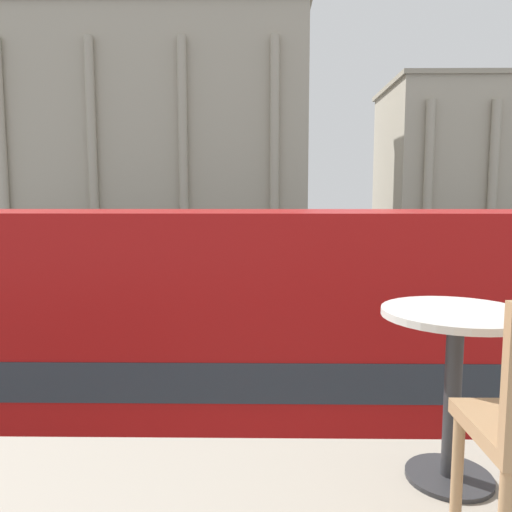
% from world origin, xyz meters
% --- Properties ---
extents(double_decker_bus, '(11.23, 2.70, 4.25)m').
position_xyz_m(double_decker_bus, '(-1.56, 4.03, 2.36)').
color(double_decker_bus, black).
rests_on(double_decker_bus, ground_plane).
extents(cafe_dining_table, '(0.60, 0.60, 0.73)m').
position_xyz_m(cafe_dining_table, '(0.92, -0.35, 3.75)').
color(cafe_dining_table, '#2D2D30').
rests_on(cafe_dining_table, cafe_floor_slab).
extents(plaza_building_left, '(34.59, 12.82, 24.26)m').
position_xyz_m(plaza_building_left, '(-12.33, 54.03, 12.13)').
color(plaza_building_left, '#B2A893').
rests_on(plaza_building_left, ground_plane).
extents(plaza_building_right, '(25.02, 15.13, 17.33)m').
position_xyz_m(plaza_building_right, '(26.60, 56.13, 8.67)').
color(plaza_building_right, '#B2A893').
rests_on(plaza_building_right, ground_plane).
extents(traffic_light_near, '(0.42, 0.24, 3.43)m').
position_xyz_m(traffic_light_near, '(4.17, 9.15, 2.25)').
color(traffic_light_near, black).
rests_on(traffic_light_near, ground_plane).
extents(traffic_light_mid, '(0.42, 0.24, 3.79)m').
position_xyz_m(traffic_light_mid, '(-5.80, 16.13, 2.48)').
color(traffic_light_mid, black).
rests_on(traffic_light_mid, ground_plane).
extents(pedestrian_grey, '(0.32, 0.32, 1.74)m').
position_xyz_m(pedestrian_grey, '(6.82, 21.38, 1.00)').
color(pedestrian_grey, '#282B33').
rests_on(pedestrian_grey, ground_plane).
extents(pedestrian_olive, '(0.32, 0.32, 1.82)m').
position_xyz_m(pedestrian_olive, '(-4.81, 30.99, 1.06)').
color(pedestrian_olive, '#282B33').
rests_on(pedestrian_olive, ground_plane).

